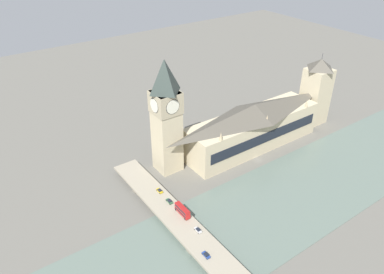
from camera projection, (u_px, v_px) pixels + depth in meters
name	position (u px, v px, depth m)	size (l,w,h in m)	color
ground_plane	(258.00, 160.00, 233.66)	(600.00, 600.00, 0.00)	#605E56
river_water	(303.00, 190.00, 208.72)	(59.16, 360.00, 0.30)	slate
parliament_hall	(253.00, 126.00, 240.23)	(24.32, 95.08, 30.48)	#C1B28E
clock_tower	(166.00, 115.00, 207.91)	(14.89, 14.89, 68.60)	#C1B28E
victoria_tower	(316.00, 91.00, 265.17)	(16.00, 16.00, 51.71)	#C1B28E
road_bridge	(199.00, 242.00, 171.33)	(150.31, 14.13, 4.28)	gray
double_decker_bus_mid	(182.00, 210.00, 184.41)	(10.21, 2.65, 4.75)	red
car_northbound_lead	(206.00, 255.00, 162.88)	(4.24, 1.90, 1.37)	navy
car_northbound_mid	(160.00, 191.00, 200.38)	(4.39, 1.89, 1.32)	gold
car_northbound_tail	(169.00, 201.00, 193.09)	(4.42, 1.90, 1.34)	#2D5638
car_southbound_mid	(198.00, 230.00, 175.58)	(4.14, 1.75, 1.44)	silver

